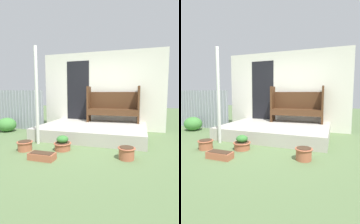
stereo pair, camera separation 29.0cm
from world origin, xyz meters
TOP-DOWN VIEW (x-y plane):
  - ground_plane at (0.00, 0.00)m, footprint 24.00×24.00m
  - porch_slab at (-0.09, 1.01)m, footprint 2.95×2.02m
  - house_wall at (-0.13, 2.05)m, footprint 4.15×0.08m
  - fence_corrugated at (-3.34, 1.28)m, footprint 2.97×0.05m
  - support_post at (-1.15, -0.13)m, footprint 0.08×0.08m
  - bench at (0.37, 1.76)m, footprint 1.64×0.49m
  - flower_pot_left at (-1.14, -0.65)m, footprint 0.34×0.34m
  - flower_pot_middle at (-0.37, -0.39)m, footprint 0.38×0.38m
  - flower_pot_right at (1.00, -0.54)m, footprint 0.33×0.33m
  - planter_box_rect at (-0.50, -1.01)m, footprint 0.49×0.22m
  - shrub_by_fence at (-2.89, 0.79)m, footprint 0.60×0.54m

SIDE VIEW (x-z plane):
  - ground_plane at x=0.00m, z-range 0.00..0.00m
  - planter_box_rect at x=-0.50m, z-range 0.00..0.13m
  - flower_pot_left at x=-1.14m, z-range 0.01..0.21m
  - flower_pot_right at x=1.00m, z-range 0.01..0.24m
  - flower_pot_middle at x=-0.37m, z-range -0.02..0.30m
  - porch_slab at x=-0.09m, z-range 0.00..0.31m
  - shrub_by_fence at x=-2.89m, z-range 0.00..0.45m
  - fence_corrugated at x=-3.34m, z-range 0.00..1.33m
  - bench at x=0.37m, z-range 0.30..1.43m
  - support_post at x=-1.15m, z-range 0.00..2.32m
  - house_wall at x=-0.13m, z-range 0.00..2.60m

